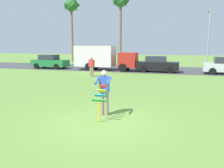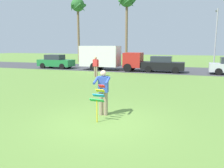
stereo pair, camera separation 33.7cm
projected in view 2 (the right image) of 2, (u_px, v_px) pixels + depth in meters
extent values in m
plane|color=olive|center=(102.00, 122.00, 7.88)|extent=(120.00, 120.00, 0.00)
cube|color=#424247|center=(162.00, 70.00, 24.92)|extent=(120.00, 8.00, 0.01)
cylinder|color=gray|center=(106.00, 104.00, 8.54)|extent=(0.16, 0.16, 0.90)
cylinder|color=gray|center=(101.00, 104.00, 8.58)|extent=(0.16, 0.16, 0.90)
cube|color=#2D4CA5|center=(103.00, 84.00, 8.43)|extent=(0.39, 0.27, 0.60)
sphere|color=beige|center=(103.00, 73.00, 8.36)|extent=(0.22, 0.22, 0.22)
cylinder|color=#2D4CA5|center=(108.00, 81.00, 8.12)|extent=(0.17, 0.59, 0.24)
cylinder|color=#2D4CA5|center=(96.00, 80.00, 8.20)|extent=(0.17, 0.59, 0.24)
cube|color=red|center=(102.00, 86.00, 8.08)|extent=(0.23, 0.14, 0.12)
cube|color=yellow|center=(100.00, 91.00, 7.95)|extent=(0.32, 0.14, 0.12)
cube|color=#1E99D8|center=(99.00, 95.00, 7.82)|extent=(0.42, 0.15, 0.12)
cube|color=green|center=(97.00, 100.00, 7.69)|extent=(0.51, 0.15, 0.12)
cylinder|color=yellow|center=(97.00, 111.00, 7.76)|extent=(0.04, 0.04, 0.78)
cube|color=#1E7238|center=(56.00, 63.00, 26.48)|extent=(4.22, 1.74, 0.76)
cube|color=#282D38|center=(55.00, 57.00, 26.41)|extent=(2.03, 1.41, 0.60)
cylinder|color=black|center=(69.00, 65.00, 26.85)|extent=(0.64, 0.23, 0.64)
cylinder|color=black|center=(62.00, 66.00, 25.35)|extent=(0.64, 0.23, 0.64)
cylinder|color=black|center=(51.00, 65.00, 27.71)|extent=(0.64, 0.23, 0.64)
cylinder|color=black|center=(43.00, 66.00, 26.21)|extent=(0.64, 0.23, 0.64)
cube|color=#B2231E|center=(133.00, 60.00, 23.38)|extent=(1.80, 1.90, 1.50)
cube|color=silver|center=(100.00, 56.00, 24.51)|extent=(4.20, 2.00, 2.20)
cylinder|color=black|center=(132.00, 66.00, 24.47)|extent=(0.84, 0.28, 0.84)
cylinder|color=black|center=(128.00, 68.00, 22.76)|extent=(0.84, 0.28, 0.84)
cylinder|color=black|center=(101.00, 65.00, 25.67)|extent=(0.84, 0.28, 0.84)
cylinder|color=black|center=(94.00, 67.00, 23.95)|extent=(0.84, 0.28, 0.84)
cube|color=black|center=(163.00, 66.00, 22.49)|extent=(4.21, 1.72, 0.76)
cube|color=#282D38|center=(161.00, 59.00, 22.43)|extent=(2.02, 1.40, 0.60)
cylinder|color=black|center=(176.00, 69.00, 22.88)|extent=(0.64, 0.22, 0.64)
cylinder|color=black|center=(175.00, 70.00, 21.38)|extent=(0.64, 0.22, 0.64)
cylinder|color=black|center=(151.00, 68.00, 23.71)|extent=(0.64, 0.22, 0.64)
cylinder|color=black|center=(148.00, 69.00, 22.20)|extent=(0.64, 0.22, 0.64)
cylinder|color=black|center=(217.00, 70.00, 21.69)|extent=(0.65, 0.24, 0.64)
cylinder|color=black|center=(219.00, 72.00, 20.20)|extent=(0.65, 0.24, 0.64)
cylinder|color=brown|center=(79.00, 35.00, 36.38)|extent=(0.36, 0.36, 8.85)
sphere|color=#2D6B2D|center=(78.00, 5.00, 35.60)|extent=(2.10, 2.10, 2.10)
cone|color=#2D6B2D|center=(83.00, 7.00, 35.37)|extent=(0.44, 1.56, 1.28)
cone|color=#2D6B2D|center=(82.00, 8.00, 36.42)|extent=(1.62, 0.90, 1.28)
cone|color=#2D6B2D|center=(75.00, 9.00, 36.44)|extent=(1.27, 1.52, 1.28)
cone|color=#2D6B2D|center=(72.00, 7.00, 35.40)|extent=(1.27, 1.52, 1.28)
cone|color=#2D6B2D|center=(77.00, 7.00, 34.74)|extent=(1.62, 0.90, 1.28)
cylinder|color=brown|center=(126.00, 33.00, 32.78)|extent=(0.36, 0.36, 8.95)
cone|color=#2D6B2D|center=(133.00, 2.00, 31.76)|extent=(0.44, 1.56, 1.28)
cone|color=#2D6B2D|center=(130.00, 4.00, 32.82)|extent=(1.62, 0.90, 1.28)
cone|color=#2D6B2D|center=(123.00, 4.00, 32.84)|extent=(1.27, 1.52, 1.28)
cone|color=#2D6B2D|center=(121.00, 2.00, 31.80)|extent=(1.27, 1.52, 1.28)
cone|color=#2D6B2D|center=(127.00, 1.00, 31.13)|extent=(1.62, 0.90, 1.28)
cylinder|color=#9E9EA3|center=(216.00, 38.00, 26.99)|extent=(0.16, 0.16, 7.00)
cylinder|color=#9E9EA3|center=(217.00, 10.00, 27.07)|extent=(0.10, 1.40, 0.10)
cube|color=#4C4C51|center=(217.00, 11.00, 27.68)|extent=(0.24, 0.44, 0.16)
cylinder|color=gray|center=(97.00, 72.00, 19.18)|extent=(0.16, 0.16, 0.90)
cylinder|color=gray|center=(95.00, 71.00, 19.25)|extent=(0.16, 0.16, 0.90)
cube|color=red|center=(96.00, 63.00, 19.09)|extent=(0.38, 0.25, 0.60)
sphere|color=tan|center=(96.00, 58.00, 19.02)|extent=(0.22, 0.22, 0.22)
cylinder|color=red|center=(98.00, 63.00, 19.00)|extent=(0.09, 0.09, 0.58)
cylinder|color=red|center=(93.00, 63.00, 19.19)|extent=(0.09, 0.09, 0.58)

